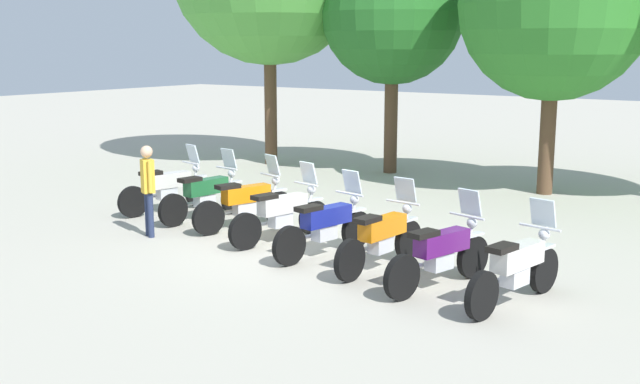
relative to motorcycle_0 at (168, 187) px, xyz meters
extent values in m
plane|color=#ADA899|center=(4.01, -0.77, -0.52)|extent=(80.00, 80.00, 0.00)
cylinder|color=black|center=(0.18, 0.71, -0.20)|extent=(0.26, 0.64, 0.64)
cylinder|color=black|center=(-0.20, -0.79, -0.20)|extent=(0.26, 0.64, 0.64)
cube|color=silver|center=(0.18, 0.71, 0.14)|extent=(0.21, 0.38, 0.04)
cube|color=silver|center=(0.00, 0.01, 0.15)|extent=(0.49, 0.98, 0.30)
cube|color=silver|center=(-0.01, -0.04, -0.12)|extent=(0.31, 0.44, 0.24)
cube|color=black|center=(-0.09, -0.38, 0.34)|extent=(0.34, 0.49, 0.08)
cylinder|color=silver|center=(0.16, 0.62, 0.12)|extent=(0.10, 0.23, 0.64)
cylinder|color=silver|center=(0.14, 0.54, 0.45)|extent=(0.61, 0.19, 0.04)
sphere|color=silver|center=(0.17, 0.66, 0.33)|extent=(0.19, 0.19, 0.16)
cylinder|color=silver|center=(-0.24, -0.29, -0.18)|extent=(0.24, 0.70, 0.07)
cube|color=silver|center=(0.15, 0.59, 0.65)|extent=(0.38, 0.22, 0.39)
cylinder|color=black|center=(1.24, 0.63, -0.20)|extent=(0.18, 0.65, 0.64)
cylinder|color=black|center=(1.04, -0.90, -0.20)|extent=(0.18, 0.65, 0.64)
cube|color=silver|center=(1.24, 0.63, 0.14)|extent=(0.17, 0.37, 0.04)
cube|color=#1E6033|center=(1.15, -0.08, 0.15)|extent=(0.39, 0.98, 0.30)
cube|color=silver|center=(1.14, -0.13, -0.12)|extent=(0.27, 0.43, 0.24)
cube|color=black|center=(1.09, -0.48, 0.34)|extent=(0.30, 0.47, 0.08)
cylinder|color=silver|center=(1.23, 0.55, 0.12)|extent=(0.08, 0.23, 0.64)
cylinder|color=silver|center=(1.22, 0.46, 0.45)|extent=(0.62, 0.12, 0.04)
sphere|color=silver|center=(1.24, 0.58, 0.33)|extent=(0.18, 0.18, 0.16)
cylinder|color=silver|center=(0.94, -0.41, -0.18)|extent=(0.16, 0.70, 0.07)
cube|color=silver|center=(1.23, 0.52, 0.65)|extent=(0.37, 0.18, 0.39)
cylinder|color=black|center=(2.52, 0.46, -0.20)|extent=(0.29, 0.64, 0.64)
cylinder|color=black|center=(2.05, -1.02, -0.20)|extent=(0.29, 0.64, 0.64)
cube|color=silver|center=(2.52, 0.46, 0.14)|extent=(0.22, 0.38, 0.04)
cube|color=orange|center=(2.30, -0.23, 0.15)|extent=(0.53, 0.98, 0.30)
cube|color=silver|center=(2.29, -0.28, -0.12)|extent=(0.33, 0.45, 0.24)
cube|color=black|center=(2.18, -0.61, 0.34)|extent=(0.36, 0.49, 0.08)
cylinder|color=silver|center=(2.49, 0.37, 0.12)|extent=(0.12, 0.23, 0.64)
cylinder|color=silver|center=(2.47, 0.29, 0.45)|extent=(0.60, 0.22, 0.04)
sphere|color=silver|center=(2.51, 0.41, 0.33)|extent=(0.20, 0.20, 0.16)
cylinder|color=silver|center=(2.04, -0.52, -0.18)|extent=(0.28, 0.69, 0.07)
cube|color=silver|center=(2.48, 0.34, 0.65)|extent=(0.38, 0.23, 0.39)
cylinder|color=black|center=(3.62, 0.10, -0.20)|extent=(0.25, 0.65, 0.64)
cylinder|color=black|center=(3.25, -1.41, -0.20)|extent=(0.25, 0.65, 0.64)
cube|color=silver|center=(3.62, 0.10, 0.14)|extent=(0.20, 0.38, 0.04)
cube|color=silver|center=(3.45, -0.61, 0.15)|extent=(0.48, 0.98, 0.30)
cube|color=silver|center=(3.43, -0.66, -0.12)|extent=(0.31, 0.44, 0.24)
cube|color=black|center=(3.35, -1.00, 0.34)|extent=(0.34, 0.48, 0.08)
cylinder|color=silver|center=(3.60, 0.01, 0.12)|extent=(0.10, 0.23, 0.64)
cylinder|color=silver|center=(3.57, -0.08, 0.45)|extent=(0.61, 0.18, 0.04)
sphere|color=silver|center=(3.60, 0.05, 0.33)|extent=(0.19, 0.19, 0.16)
cylinder|color=silver|center=(3.21, -0.91, -0.18)|extent=(0.23, 0.70, 0.07)
cube|color=silver|center=(3.59, -0.02, 0.65)|extent=(0.38, 0.21, 0.39)
cylinder|color=black|center=(4.73, -0.22, -0.20)|extent=(0.22, 0.65, 0.64)
cylinder|color=black|center=(4.43, -1.74, -0.20)|extent=(0.22, 0.65, 0.64)
cube|color=silver|center=(4.73, -0.22, 0.14)|extent=(0.19, 0.38, 0.04)
cube|color=navy|center=(4.59, -0.93, 0.15)|extent=(0.44, 0.98, 0.30)
cube|color=silver|center=(4.58, -0.98, -0.12)|extent=(0.29, 0.44, 0.24)
cube|color=black|center=(4.51, -1.33, 0.34)|extent=(0.32, 0.48, 0.08)
cylinder|color=silver|center=(4.71, -0.31, 0.12)|extent=(0.09, 0.23, 0.64)
cylinder|color=silver|center=(4.70, -0.40, 0.45)|extent=(0.62, 0.16, 0.04)
sphere|color=silver|center=(4.72, -0.27, 0.33)|extent=(0.19, 0.19, 0.16)
cylinder|color=silver|center=(4.37, -1.25, -0.18)|extent=(0.20, 0.70, 0.07)
cube|color=silver|center=(4.71, -0.34, 0.65)|extent=(0.38, 0.20, 0.39)
cylinder|color=black|center=(5.80, -0.36, -0.20)|extent=(0.16, 0.65, 0.64)
cylinder|color=black|center=(5.65, -1.90, -0.20)|extent=(0.16, 0.65, 0.64)
cube|color=silver|center=(5.80, -0.36, 0.14)|extent=(0.15, 0.37, 0.04)
cube|color=orange|center=(5.73, -1.08, 0.15)|extent=(0.35, 0.97, 0.30)
cube|color=silver|center=(5.73, -1.13, -0.12)|extent=(0.26, 0.42, 0.24)
cube|color=black|center=(5.69, -1.48, 0.34)|extent=(0.28, 0.46, 0.08)
cylinder|color=silver|center=(5.79, -0.45, 0.12)|extent=(0.07, 0.23, 0.64)
cylinder|color=silver|center=(5.78, -0.54, 0.45)|extent=(0.62, 0.10, 0.04)
sphere|color=silver|center=(5.80, -0.41, 0.33)|extent=(0.17, 0.17, 0.16)
cylinder|color=silver|center=(5.54, -1.41, -0.18)|extent=(0.14, 0.70, 0.07)
cube|color=silver|center=(5.79, -0.48, 0.65)|extent=(0.37, 0.17, 0.39)
cylinder|color=black|center=(7.07, -0.70, -0.20)|extent=(0.26, 0.64, 0.64)
cylinder|color=black|center=(6.68, -2.20, -0.20)|extent=(0.26, 0.64, 0.64)
cube|color=silver|center=(7.07, -0.70, 0.14)|extent=(0.21, 0.38, 0.04)
cube|color=#59196B|center=(6.89, -1.40, 0.15)|extent=(0.49, 0.98, 0.30)
cube|color=silver|center=(6.87, -1.45, -0.12)|extent=(0.31, 0.44, 0.24)
cube|color=black|center=(6.79, -1.79, 0.34)|extent=(0.34, 0.49, 0.08)
cylinder|color=silver|center=(7.05, -0.79, 0.12)|extent=(0.11, 0.23, 0.64)
cylinder|color=silver|center=(7.02, -0.88, 0.45)|extent=(0.61, 0.19, 0.04)
sphere|color=silver|center=(7.06, -0.75, 0.33)|extent=(0.19, 0.19, 0.16)
cylinder|color=silver|center=(6.65, -1.70, -0.18)|extent=(0.24, 0.70, 0.07)
cube|color=silver|center=(7.04, -0.82, 0.65)|extent=(0.38, 0.22, 0.39)
cylinder|color=black|center=(8.17, -0.78, -0.20)|extent=(0.22, 0.65, 0.64)
cylinder|color=black|center=(7.88, -2.31, -0.20)|extent=(0.22, 0.65, 0.64)
cube|color=silver|center=(8.17, -0.78, 0.14)|extent=(0.19, 0.38, 0.04)
cube|color=silver|center=(8.03, -1.50, 0.15)|extent=(0.43, 0.98, 0.30)
cube|color=silver|center=(8.02, -1.55, -0.12)|extent=(0.29, 0.43, 0.24)
cube|color=black|center=(7.96, -1.89, 0.34)|extent=(0.32, 0.48, 0.08)
cylinder|color=silver|center=(8.15, -0.87, 0.12)|extent=(0.09, 0.23, 0.64)
cylinder|color=silver|center=(8.13, -0.96, 0.45)|extent=(0.62, 0.15, 0.04)
sphere|color=silver|center=(8.16, -0.83, 0.33)|extent=(0.19, 0.19, 0.16)
cylinder|color=silver|center=(7.81, -1.81, -0.18)|extent=(0.20, 0.70, 0.07)
cube|color=silver|center=(8.14, -0.90, 0.65)|extent=(0.38, 0.20, 0.39)
cylinder|color=#232D4C|center=(1.15, -1.65, -0.11)|extent=(0.15, 0.15, 0.81)
cylinder|color=#232D4C|center=(1.30, -1.72, -0.11)|extent=(0.15, 0.15, 0.81)
cube|color=gold|center=(1.23, -1.69, 0.60)|extent=(0.29, 0.28, 0.61)
cylinder|color=gold|center=(1.08, -1.61, 0.61)|extent=(0.11, 0.11, 0.58)
cylinder|color=gold|center=(1.37, -1.76, 0.61)|extent=(0.11, 0.11, 0.58)
sphere|color=#DBAD89|center=(1.23, -1.69, 1.04)|extent=(0.29, 0.29, 0.22)
cylinder|color=brown|center=(-2.25, 6.35, 1.32)|extent=(0.36, 0.36, 3.68)
cylinder|color=brown|center=(1.38, 6.96, 0.95)|extent=(0.36, 0.36, 2.94)
sphere|color=#236623|center=(1.38, 6.96, 3.75)|extent=(3.78, 3.78, 3.78)
cylinder|color=brown|center=(5.84, 6.36, 0.88)|extent=(0.36, 0.36, 2.80)
sphere|color=#2D7A28|center=(5.84, 6.36, 3.80)|extent=(4.32, 4.32, 4.32)
camera|label=1|loc=(11.34, -10.99, 2.91)|focal=42.58mm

